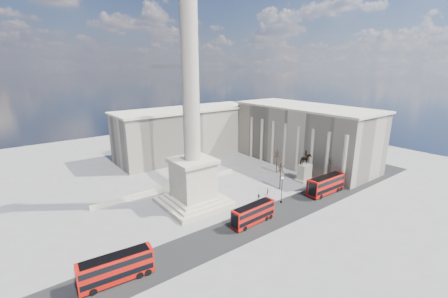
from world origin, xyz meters
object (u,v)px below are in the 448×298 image
at_px(nelsons_column, 192,150).
at_px(victorian_lamp, 282,188).
at_px(red_bus_a, 117,268).
at_px(pedestrian_standing, 310,188).
at_px(pedestrian_walking, 268,192).
at_px(red_bus_d, 327,184).
at_px(red_bus_b, 254,213).
at_px(red_bus_c, 323,184).
at_px(pedestrian_crossing, 259,197).
at_px(equestrian_statue, 305,170).

relative_size(nelsons_column, victorian_lamp, 7.84).
relative_size(red_bus_a, pedestrian_standing, 7.06).
height_order(victorian_lamp, pedestrian_walking, victorian_lamp).
bearing_deg(victorian_lamp, nelsons_column, 144.20).
relative_size(nelsons_column, red_bus_d, 4.42).
xyz_separation_m(red_bus_b, victorian_lamp, (11.52, 3.00, 1.60)).
distance_m(red_bus_b, victorian_lamp, 12.02).
distance_m(red_bus_c, victorian_lamp, 13.18).
height_order(nelsons_column, pedestrian_walking, nelsons_column).
bearing_deg(red_bus_a, pedestrian_crossing, 17.52).
xyz_separation_m(red_bus_a, red_bus_d, (51.72, 0.13, 0.14)).
bearing_deg(red_bus_c, pedestrian_crossing, 160.08).
bearing_deg(red_bus_b, equestrian_statue, 14.92).
height_order(pedestrian_walking, pedestrian_crossing, pedestrian_crossing).
relative_size(red_bus_a, pedestrian_walking, 6.84).
distance_m(pedestrian_walking, pedestrian_standing, 11.34).
height_order(red_bus_c, pedestrian_standing, red_bus_c).
bearing_deg(victorian_lamp, pedestrian_standing, 1.58).
bearing_deg(nelsons_column, red_bus_c, -25.64).
bearing_deg(pedestrian_walking, nelsons_column, 150.14).
distance_m(red_bus_b, pedestrian_crossing, 11.09).
height_order(equestrian_statue, pedestrian_walking, equestrian_statue).
distance_m(equestrian_statue, pedestrian_standing, 7.24).
bearing_deg(red_bus_d, red_bus_b, -179.87).
xyz_separation_m(pedestrian_walking, pedestrian_standing, (10.25, -4.86, -0.03)).
bearing_deg(equestrian_statue, red_bus_c, -108.10).
height_order(red_bus_a, red_bus_d, red_bus_d).
height_order(red_bus_b, victorian_lamp, victorian_lamp).
xyz_separation_m(red_bus_d, victorian_lamp, (-12.87, 3.22, 1.35)).
bearing_deg(nelsons_column, red_bus_a, -146.01).
bearing_deg(pedestrian_walking, equestrian_statue, -7.04).
height_order(nelsons_column, red_bus_a, nelsons_column).
distance_m(nelsons_column, pedestrian_crossing, 19.43).
relative_size(red_bus_a, red_bus_d, 0.95).
xyz_separation_m(red_bus_c, red_bus_d, (-0.02, -0.98, 0.22)).
relative_size(nelsons_column, pedestrian_crossing, 29.40).
height_order(nelsons_column, red_bus_c, nelsons_column).
relative_size(equestrian_statue, pedestrian_walking, 5.61).
xyz_separation_m(pedestrian_walking, pedestrian_crossing, (-4.05, -0.98, 0.06)).
xyz_separation_m(red_bus_a, pedestrian_crossing, (35.68, 7.54, -1.40)).
bearing_deg(red_bus_c, pedestrian_walking, 150.25).
distance_m(nelsons_column, pedestrian_walking, 22.10).
distance_m(pedestrian_standing, pedestrian_crossing, 14.82).
distance_m(red_bus_a, red_bus_c, 51.75).
xyz_separation_m(red_bus_d, pedestrian_standing, (-1.75, 3.53, -1.63)).
bearing_deg(pedestrian_walking, pedestrian_crossing, -175.21).
height_order(red_bus_a, pedestrian_crossing, red_bus_a).
xyz_separation_m(red_bus_a, red_bus_b, (27.33, 0.35, -0.11)).
distance_m(red_bus_b, pedestrian_walking, 14.90).
xyz_separation_m(red_bus_a, victorian_lamp, (38.85, 3.35, 1.50)).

